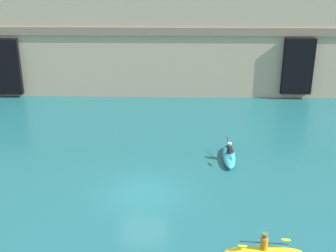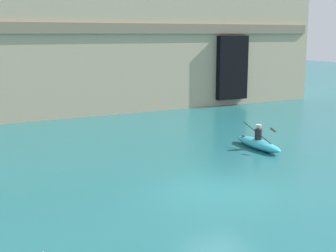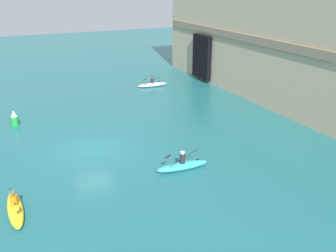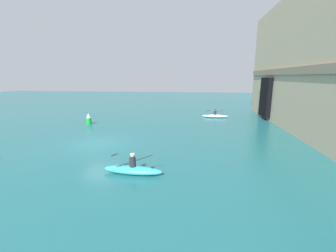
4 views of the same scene
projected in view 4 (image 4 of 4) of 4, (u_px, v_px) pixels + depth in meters
The scene contains 4 objects.
ground_plane at pixel (99, 144), 17.29m from camera, with size 120.00×120.00×0.00m, color #1E6066.
kayak_white at pixel (215, 116), 28.38m from camera, with size 0.87×3.21×1.07m.
kayak_cyan at pixel (133, 170), 11.89m from camera, with size 0.90×3.24×1.15m.
marker_buoy at pixel (89, 119), 24.31m from camera, with size 0.55×0.55×1.21m.
Camera 4 is at (15.76, 7.42, 5.06)m, focal length 24.00 mm.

